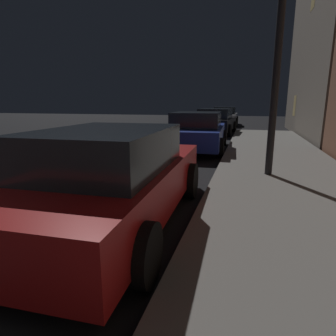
% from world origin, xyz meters
% --- Properties ---
extents(car_red, '(2.15, 4.52, 1.43)m').
position_xyz_m(car_red, '(2.85, 3.54, 0.71)').
color(car_red, maroon).
rests_on(car_red, ground).
extents(car_blue, '(2.27, 4.49, 1.43)m').
position_xyz_m(car_blue, '(2.85, 10.53, 0.71)').
color(car_blue, navy).
rests_on(car_blue, ground).
extents(car_black, '(2.29, 4.20, 1.43)m').
position_xyz_m(car_black, '(2.85, 16.62, 0.72)').
color(car_black, black).
rests_on(car_black, ground).
extents(car_silver, '(2.11, 4.59, 1.43)m').
position_xyz_m(car_silver, '(2.85, 23.25, 0.70)').
color(car_silver, '#B7B7BF').
rests_on(car_silver, ground).
extents(street_lamp, '(0.44, 0.44, 4.94)m').
position_xyz_m(street_lamp, '(5.22, 6.72, 3.47)').
color(street_lamp, black).
rests_on(street_lamp, sidewalk).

